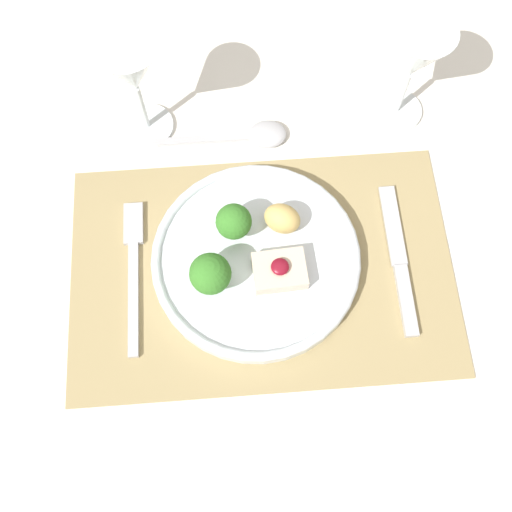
{
  "coord_description": "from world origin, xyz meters",
  "views": [
    {
      "loc": [
        -0.03,
        -0.25,
        1.45
      ],
      "look_at": [
        -0.01,
        0.01,
        0.78
      ],
      "focal_mm": 42.0,
      "sensor_mm": 36.0,
      "label": 1
    }
  ],
  "objects_px": {
    "wine_glass_far": "(132,72)",
    "fork": "(134,265)",
    "dinner_plate": "(254,257)",
    "spoon": "(252,136)",
    "wine_glass_near": "(415,58)",
    "knife": "(400,268)"
  },
  "relations": [
    {
      "from": "wine_glass_near",
      "to": "spoon",
      "type": "bearing_deg",
      "value": -172.16
    },
    {
      "from": "wine_glass_near",
      "to": "knife",
      "type": "bearing_deg",
      "value": -98.06
    },
    {
      "from": "knife",
      "to": "wine_glass_near",
      "type": "bearing_deg",
      "value": 81.39
    },
    {
      "from": "spoon",
      "to": "wine_glass_far",
      "type": "xyz_separation_m",
      "value": [
        -0.14,
        0.03,
        0.11
      ]
    },
    {
      "from": "dinner_plate",
      "to": "wine_glass_far",
      "type": "relative_size",
      "value": 1.58
    },
    {
      "from": "fork",
      "to": "wine_glass_near",
      "type": "distance_m",
      "value": 0.42
    },
    {
      "from": "knife",
      "to": "spoon",
      "type": "relative_size",
      "value": 1.09
    },
    {
      "from": "fork",
      "to": "spoon",
      "type": "relative_size",
      "value": 1.09
    },
    {
      "from": "wine_glass_near",
      "to": "dinner_plate",
      "type": "bearing_deg",
      "value": -135.38
    },
    {
      "from": "dinner_plate",
      "to": "spoon",
      "type": "xyz_separation_m",
      "value": [
        0.01,
        0.18,
        -0.01
      ]
    },
    {
      "from": "dinner_plate",
      "to": "spoon",
      "type": "distance_m",
      "value": 0.18
    },
    {
      "from": "fork",
      "to": "knife",
      "type": "relative_size",
      "value": 1.0
    },
    {
      "from": "spoon",
      "to": "wine_glass_near",
      "type": "xyz_separation_m",
      "value": [
        0.2,
        0.03,
        0.1
      ]
    },
    {
      "from": "wine_glass_far",
      "to": "fork",
      "type": "bearing_deg",
      "value": -95.24
    },
    {
      "from": "dinner_plate",
      "to": "wine_glass_far",
      "type": "distance_m",
      "value": 0.26
    },
    {
      "from": "spoon",
      "to": "wine_glass_near",
      "type": "distance_m",
      "value": 0.23
    },
    {
      "from": "wine_glass_far",
      "to": "dinner_plate",
      "type": "bearing_deg",
      "value": -58.03
    },
    {
      "from": "fork",
      "to": "spoon",
      "type": "bearing_deg",
      "value": 46.87
    },
    {
      "from": "spoon",
      "to": "fork",
      "type": "bearing_deg",
      "value": -129.45
    },
    {
      "from": "dinner_plate",
      "to": "spoon",
      "type": "bearing_deg",
      "value": 86.59
    },
    {
      "from": "dinner_plate",
      "to": "wine_glass_near",
      "type": "bearing_deg",
      "value": 44.62
    },
    {
      "from": "wine_glass_near",
      "to": "wine_glass_far",
      "type": "bearing_deg",
      "value": 179.99
    }
  ]
}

